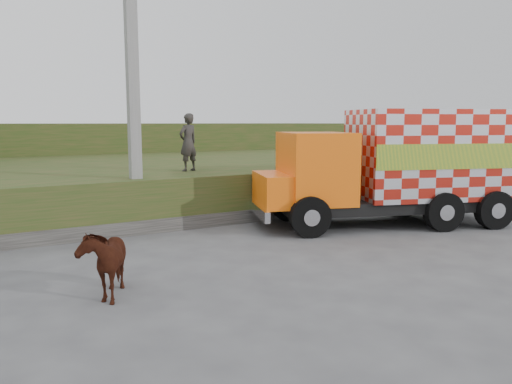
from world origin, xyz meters
TOP-DOWN VIEW (x-y plane):
  - ground at (0.00, 0.00)m, footprint 120.00×120.00m
  - embankment at (0.00, 10.00)m, footprint 40.00×12.00m
  - embankment_far at (0.00, 22.00)m, footprint 40.00×12.00m
  - retaining_strip at (-2.00, 4.20)m, footprint 16.00×0.50m
  - utility_pole at (-1.00, 4.60)m, footprint 1.20×0.30m
  - cargo_truck at (6.11, 1.56)m, footprint 8.09×4.80m
  - cow at (-3.11, -0.42)m, footprint 1.22×1.68m
  - pedestrian at (1.14, 5.91)m, footprint 0.79×0.64m

SIDE VIEW (x-z plane):
  - ground at x=0.00m, z-range 0.00..0.00m
  - retaining_strip at x=-2.00m, z-range 0.00..0.40m
  - cow at x=-3.11m, z-range 0.00..1.29m
  - embankment at x=0.00m, z-range 0.00..1.50m
  - embankment_far at x=0.00m, z-range 0.00..3.00m
  - cargo_truck at x=6.11m, z-range 0.05..3.50m
  - pedestrian at x=1.14m, z-range 1.50..3.36m
  - utility_pole at x=-1.00m, z-range 0.08..8.07m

